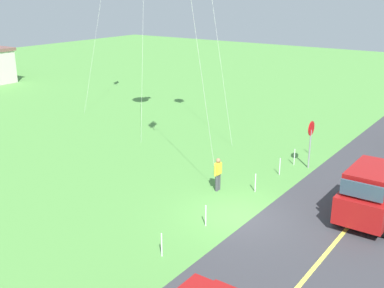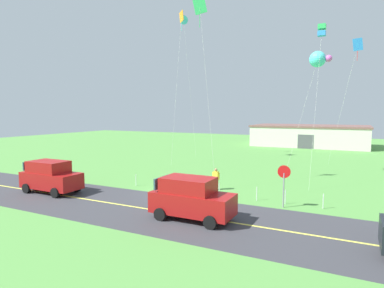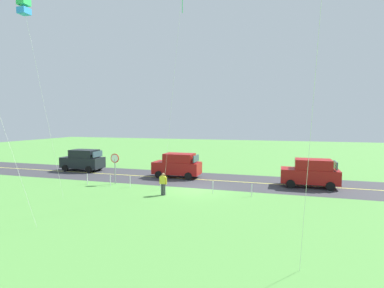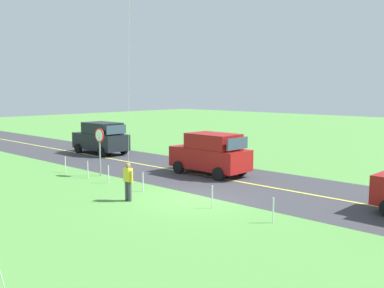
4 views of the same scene
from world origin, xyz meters
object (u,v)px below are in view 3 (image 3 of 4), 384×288
Objects in this scene: car_parked_west_near at (311,173)px; kite_blue_mid at (24,7)px; car_parked_east_near at (83,160)px; person_adult_near at (163,183)px; stop_sign at (115,163)px; car_suv_foreground at (178,165)px.

kite_blue_mid reaches higher than car_parked_west_near.
car_parked_east_near is 2.75× the size of person_adult_near.
car_parked_west_near is 1.72× the size of stop_sign.
car_parked_east_near is at bearing -2.67° from car_suv_foreground.
kite_blue_mid is (1.09, 7.58, 10.03)m from stop_sign.
car_parked_west_near is 2.75× the size of person_adult_near.
car_parked_east_near reaches higher than person_adult_near.
car_parked_east_near is at bearing -3.18° from car_parked_west_near.
stop_sign is at bearing 144.63° from car_parked_east_near.
stop_sign is at bearing -98.21° from kite_blue_mid.
car_suv_foreground is at bearing -3.66° from car_parked_west_near.
car_suv_foreground is 2.75× the size of person_adult_near.
kite_blue_mid reaches higher than car_suv_foreground.
car_parked_west_near is (-11.56, 0.74, 0.00)m from car_suv_foreground.
stop_sign reaches higher than person_adult_near.
kite_blue_mid is at bearing 33.93° from car_parked_west_near.
car_parked_east_near is 1.72× the size of stop_sign.
car_parked_east_near is (10.82, -0.50, 0.00)m from car_suv_foreground.
car_parked_east_near is at bearing -7.30° from person_adult_near.
car_parked_east_near is 8.41m from stop_sign.
car_parked_east_near and car_parked_west_near have the same top height.
stop_sign is at bearing -0.33° from person_adult_near.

